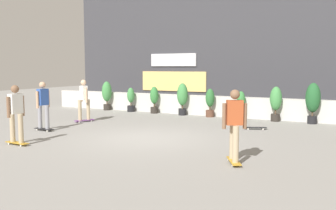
{
  "coord_description": "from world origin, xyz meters",
  "views": [
    {
      "loc": [
        5.86,
        -9.64,
        2.19
      ],
      "look_at": [
        0.0,
        1.5,
        0.9
      ],
      "focal_mm": 39.45,
      "sensor_mm": 36.0,
      "label": 1
    }
  ],
  "objects_px": {
    "potted_plant_3": "(182,97)",
    "potted_plant_4": "(210,102)",
    "skater_far_left": "(84,99)",
    "potted_plant_5": "(241,104)",
    "skater_far_right": "(234,123)",
    "potted_plant_6": "(276,101)",
    "potted_plant_2": "(154,99)",
    "potted_plant_7": "(313,100)",
    "skater_by_wall_right": "(43,104)",
    "skateboard_near_camera": "(255,128)",
    "potted_plant_1": "(131,99)",
    "potted_plant_0": "(107,94)",
    "skater_mid_plaza": "(16,112)"
  },
  "relations": [
    {
      "from": "potted_plant_3",
      "to": "skater_far_left",
      "type": "xyz_separation_m",
      "value": [
        -2.58,
        -3.76,
        0.09
      ]
    },
    {
      "from": "potted_plant_6",
      "to": "skateboard_near_camera",
      "type": "relative_size",
      "value": 1.73
    },
    {
      "from": "potted_plant_4",
      "to": "skater_by_wall_right",
      "type": "distance_m",
      "value": 7.12
    },
    {
      "from": "skater_by_wall_right",
      "to": "skateboard_near_camera",
      "type": "bearing_deg",
      "value": 29.92
    },
    {
      "from": "potted_plant_7",
      "to": "skater_mid_plaza",
      "type": "relative_size",
      "value": 0.94
    },
    {
      "from": "skater_far_left",
      "to": "skater_mid_plaza",
      "type": "relative_size",
      "value": 1.0
    },
    {
      "from": "potted_plant_5",
      "to": "skater_far_right",
      "type": "xyz_separation_m",
      "value": [
        1.99,
        -7.2,
        0.32
      ]
    },
    {
      "from": "potted_plant_7",
      "to": "skater_mid_plaza",
      "type": "distance_m",
      "value": 10.65
    },
    {
      "from": "potted_plant_1",
      "to": "potted_plant_3",
      "type": "relative_size",
      "value": 0.81
    },
    {
      "from": "skater_far_right",
      "to": "potted_plant_7",
      "type": "bearing_deg",
      "value": 83.19
    },
    {
      "from": "potted_plant_0",
      "to": "potted_plant_6",
      "type": "bearing_deg",
      "value": 0.0
    },
    {
      "from": "skateboard_near_camera",
      "to": "potted_plant_3",
      "type": "bearing_deg",
      "value": 149.55
    },
    {
      "from": "potted_plant_4",
      "to": "potted_plant_7",
      "type": "distance_m",
      "value": 4.26
    },
    {
      "from": "potted_plant_2",
      "to": "skater_mid_plaza",
      "type": "bearing_deg",
      "value": -88.8
    },
    {
      "from": "potted_plant_5",
      "to": "skateboard_near_camera",
      "type": "distance_m",
      "value": 2.7
    },
    {
      "from": "potted_plant_2",
      "to": "skater_far_left",
      "type": "xyz_separation_m",
      "value": [
        -1.09,
        -3.76,
        0.24
      ]
    },
    {
      "from": "potted_plant_3",
      "to": "skater_far_right",
      "type": "relative_size",
      "value": 0.86
    },
    {
      "from": "potted_plant_1",
      "to": "potted_plant_4",
      "type": "relative_size",
      "value": 0.95
    },
    {
      "from": "potted_plant_4",
      "to": "skater_mid_plaza",
      "type": "relative_size",
      "value": 0.74
    },
    {
      "from": "potted_plant_7",
      "to": "skater_far_right",
      "type": "height_order",
      "value": "skater_far_right"
    },
    {
      "from": "skater_far_left",
      "to": "potted_plant_5",
      "type": "bearing_deg",
      "value": 35.21
    },
    {
      "from": "skater_far_left",
      "to": "skater_by_wall_right",
      "type": "bearing_deg",
      "value": -86.49
    },
    {
      "from": "potted_plant_1",
      "to": "skater_by_wall_right",
      "type": "xyz_separation_m",
      "value": [
        0.38,
        -6.03,
        0.32
      ]
    },
    {
      "from": "potted_plant_5",
      "to": "skater_far_left",
      "type": "height_order",
      "value": "skater_far_left"
    },
    {
      "from": "potted_plant_3",
      "to": "potted_plant_4",
      "type": "height_order",
      "value": "potted_plant_3"
    },
    {
      "from": "skater_by_wall_right",
      "to": "potted_plant_2",
      "type": "bearing_deg",
      "value": 81.03
    },
    {
      "from": "potted_plant_4",
      "to": "skater_far_left",
      "type": "distance_m",
      "value": 5.44
    },
    {
      "from": "potted_plant_3",
      "to": "skater_far_right",
      "type": "height_order",
      "value": "skater_far_right"
    },
    {
      "from": "potted_plant_4",
      "to": "skater_by_wall_right",
      "type": "relative_size",
      "value": 0.74
    },
    {
      "from": "potted_plant_6",
      "to": "potted_plant_4",
      "type": "bearing_deg",
      "value": 180.0
    },
    {
      "from": "skater_far_right",
      "to": "skateboard_near_camera",
      "type": "xyz_separation_m",
      "value": [
        -0.77,
        4.86,
        -0.88
      ]
    },
    {
      "from": "potted_plant_4",
      "to": "potted_plant_7",
      "type": "relative_size",
      "value": 0.79
    },
    {
      "from": "potted_plant_6",
      "to": "potted_plant_2",
      "type": "bearing_deg",
      "value": 180.0
    },
    {
      "from": "potted_plant_2",
      "to": "skater_mid_plaza",
      "type": "distance_m",
      "value": 8.1
    },
    {
      "from": "skater_far_right",
      "to": "skateboard_near_camera",
      "type": "distance_m",
      "value": 5.0
    },
    {
      "from": "potted_plant_4",
      "to": "skater_far_right",
      "type": "bearing_deg",
      "value": -64.78
    },
    {
      "from": "potted_plant_2",
      "to": "skater_far_right",
      "type": "relative_size",
      "value": 0.75
    },
    {
      "from": "potted_plant_4",
      "to": "skater_mid_plaza",
      "type": "xyz_separation_m",
      "value": [
        -2.67,
        -8.09,
        0.26
      ]
    },
    {
      "from": "potted_plant_6",
      "to": "skateboard_near_camera",
      "type": "height_order",
      "value": "potted_plant_6"
    },
    {
      "from": "potted_plant_2",
      "to": "potted_plant_7",
      "type": "relative_size",
      "value": 0.8
    },
    {
      "from": "potted_plant_1",
      "to": "potted_plant_0",
      "type": "bearing_deg",
      "value": -180.0
    },
    {
      "from": "potted_plant_2",
      "to": "potted_plant_7",
      "type": "bearing_deg",
      "value": -0.0
    },
    {
      "from": "potted_plant_6",
      "to": "skater_mid_plaza",
      "type": "distance_m",
      "value": 9.79
    },
    {
      "from": "potted_plant_3",
      "to": "potted_plant_7",
      "type": "xyz_separation_m",
      "value": [
        5.6,
        0.0,
        0.09
      ]
    },
    {
      "from": "potted_plant_2",
      "to": "potted_plant_0",
      "type": "bearing_deg",
      "value": -180.0
    },
    {
      "from": "potted_plant_3",
      "to": "potted_plant_5",
      "type": "distance_m",
      "value": 2.76
    },
    {
      "from": "potted_plant_1",
      "to": "skater_by_wall_right",
      "type": "height_order",
      "value": "skater_by_wall_right"
    },
    {
      "from": "skater_mid_plaza",
      "to": "skateboard_near_camera",
      "type": "relative_size",
      "value": 2.08
    },
    {
      "from": "potted_plant_1",
      "to": "potted_plant_6",
      "type": "distance_m",
      "value": 7.02
    },
    {
      "from": "potted_plant_5",
      "to": "potted_plant_3",
      "type": "bearing_deg",
      "value": -180.0
    }
  ]
}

